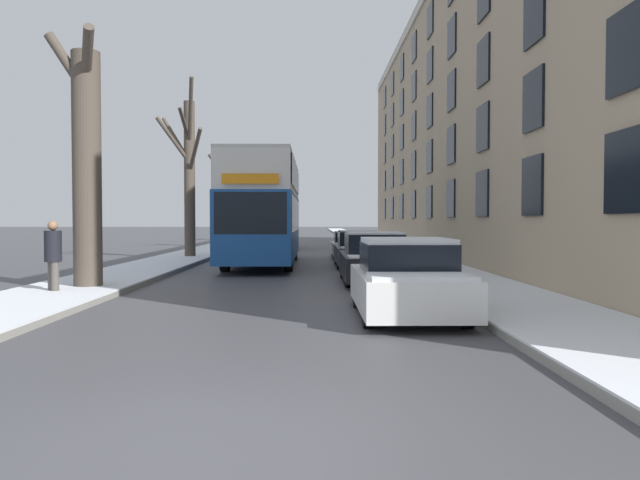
{
  "coord_description": "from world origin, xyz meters",
  "views": [
    {
      "loc": [
        0.88,
        -5.02,
        1.82
      ],
      "look_at": [
        1.1,
        14.72,
        1.18
      ],
      "focal_mm": 35.0,
      "sensor_mm": 36.0,
      "label": 1
    }
  ],
  "objects_px": {
    "parked_car_0": "(407,280)",
    "parked_car_1": "(374,259)",
    "bare_tree_left_3": "(248,206)",
    "pedestrian_left_sidewalk": "(53,255)",
    "parked_car_2": "(359,250)",
    "double_decker_bus": "(264,206)",
    "bare_tree_left_1": "(189,172)",
    "bare_tree_left_2": "(229,201)",
    "bare_tree_left_0": "(86,162)",
    "parked_car_3": "(350,246)",
    "oncoming_van": "(278,229)"
  },
  "relations": [
    {
      "from": "bare_tree_left_0",
      "to": "double_decker_bus",
      "type": "relative_size",
      "value": 0.6
    },
    {
      "from": "parked_car_2",
      "to": "bare_tree_left_1",
      "type": "bearing_deg",
      "value": 149.12
    },
    {
      "from": "parked_car_2",
      "to": "parked_car_0",
      "type": "bearing_deg",
      "value": -90.0
    },
    {
      "from": "bare_tree_left_0",
      "to": "pedestrian_left_sidewalk",
      "type": "height_order",
      "value": "bare_tree_left_0"
    },
    {
      "from": "bare_tree_left_1",
      "to": "bare_tree_left_3",
      "type": "height_order",
      "value": "bare_tree_left_1"
    },
    {
      "from": "bare_tree_left_3",
      "to": "bare_tree_left_2",
      "type": "bearing_deg",
      "value": -89.77
    },
    {
      "from": "double_decker_bus",
      "to": "parked_car_1",
      "type": "xyz_separation_m",
      "value": [
        3.76,
        -7.09,
        -1.72
      ]
    },
    {
      "from": "parked_car_3",
      "to": "double_decker_bus",
      "type": "bearing_deg",
      "value": -129.95
    },
    {
      "from": "bare_tree_left_2",
      "to": "parked_car_1",
      "type": "xyz_separation_m",
      "value": [
        7.31,
        -23.22,
        -2.41
      ]
    },
    {
      "from": "bare_tree_left_3",
      "to": "oncoming_van",
      "type": "distance_m",
      "value": 14.77
    },
    {
      "from": "bare_tree_left_2",
      "to": "double_decker_bus",
      "type": "xyz_separation_m",
      "value": [
        3.55,
        -16.13,
        -0.68
      ]
    },
    {
      "from": "bare_tree_left_2",
      "to": "parked_car_0",
      "type": "bearing_deg",
      "value": -76.13
    },
    {
      "from": "parked_car_2",
      "to": "oncoming_van",
      "type": "distance_m",
      "value": 15.86
    },
    {
      "from": "bare_tree_left_3",
      "to": "parked_car_0",
      "type": "height_order",
      "value": "bare_tree_left_3"
    },
    {
      "from": "bare_tree_left_0",
      "to": "parked_car_0",
      "type": "relative_size",
      "value": 1.59
    },
    {
      "from": "bare_tree_left_1",
      "to": "parked_car_3",
      "type": "bearing_deg",
      "value": 7.17
    },
    {
      "from": "double_decker_bus",
      "to": "pedestrian_left_sidewalk",
      "type": "height_order",
      "value": "double_decker_bus"
    },
    {
      "from": "parked_car_0",
      "to": "parked_car_3",
      "type": "xyz_separation_m",
      "value": [
        0.0,
        17.96,
        -0.08
      ]
    },
    {
      "from": "bare_tree_left_0",
      "to": "parked_car_3",
      "type": "distance_m",
      "value": 15.97
    },
    {
      "from": "bare_tree_left_3",
      "to": "bare_tree_left_0",
      "type": "bearing_deg",
      "value": -90.18
    },
    {
      "from": "bare_tree_left_0",
      "to": "bare_tree_left_1",
      "type": "height_order",
      "value": "bare_tree_left_1"
    },
    {
      "from": "bare_tree_left_2",
      "to": "bare_tree_left_3",
      "type": "height_order",
      "value": "bare_tree_left_2"
    },
    {
      "from": "parked_car_0",
      "to": "pedestrian_left_sidewalk",
      "type": "bearing_deg",
      "value": 159.19
    },
    {
      "from": "parked_car_2",
      "to": "parked_car_3",
      "type": "xyz_separation_m",
      "value": [
        0.0,
        5.41,
        -0.05
      ]
    },
    {
      "from": "pedestrian_left_sidewalk",
      "to": "oncoming_van",
      "type": "bearing_deg",
      "value": 127.57
    },
    {
      "from": "bare_tree_left_1",
      "to": "parked_car_2",
      "type": "height_order",
      "value": "bare_tree_left_1"
    },
    {
      "from": "double_decker_bus",
      "to": "parked_car_2",
      "type": "relative_size",
      "value": 2.52
    },
    {
      "from": "bare_tree_left_1",
      "to": "parked_car_1",
      "type": "xyz_separation_m",
      "value": [
        7.48,
        -10.64,
        -3.33
      ]
    },
    {
      "from": "bare_tree_left_3",
      "to": "double_decker_bus",
      "type": "distance_m",
      "value": 28.9
    },
    {
      "from": "bare_tree_left_1",
      "to": "pedestrian_left_sidewalk",
      "type": "xyz_separation_m",
      "value": [
        -0.4,
        -14.02,
        -3.02
      ]
    },
    {
      "from": "bare_tree_left_0",
      "to": "double_decker_bus",
      "type": "bearing_deg",
      "value": 68.33
    },
    {
      "from": "bare_tree_left_3",
      "to": "parked_car_0",
      "type": "relative_size",
      "value": 1.55
    },
    {
      "from": "parked_car_3",
      "to": "pedestrian_left_sidewalk",
      "type": "bearing_deg",
      "value": -117.77
    },
    {
      "from": "pedestrian_left_sidewalk",
      "to": "parked_car_0",
      "type": "bearing_deg",
      "value": 25.59
    },
    {
      "from": "bare_tree_left_2",
      "to": "bare_tree_left_0",
      "type": "bearing_deg",
      "value": -90.38
    },
    {
      "from": "parked_car_0",
      "to": "parked_car_2",
      "type": "bearing_deg",
      "value": 90.0
    },
    {
      "from": "bare_tree_left_1",
      "to": "bare_tree_left_3",
      "type": "relative_size",
      "value": 1.26
    },
    {
      "from": "bare_tree_left_1",
      "to": "bare_tree_left_2",
      "type": "distance_m",
      "value": 12.62
    },
    {
      "from": "double_decker_bus",
      "to": "parked_car_3",
      "type": "bearing_deg",
      "value": 50.05
    },
    {
      "from": "parked_car_0",
      "to": "parked_car_3",
      "type": "relative_size",
      "value": 0.96
    },
    {
      "from": "parked_car_0",
      "to": "parked_car_1",
      "type": "xyz_separation_m",
      "value": [
        0.0,
        6.38,
        -0.0
      ]
    },
    {
      "from": "bare_tree_left_0",
      "to": "parked_car_3",
      "type": "relative_size",
      "value": 1.52
    },
    {
      "from": "bare_tree_left_3",
      "to": "parked_car_1",
      "type": "relative_size",
      "value": 1.42
    },
    {
      "from": "bare_tree_left_0",
      "to": "parked_car_1",
      "type": "xyz_separation_m",
      "value": [
        7.48,
        2.28,
        -2.59
      ]
    },
    {
      "from": "double_decker_bus",
      "to": "parked_car_0",
      "type": "relative_size",
      "value": 2.66
    },
    {
      "from": "pedestrian_left_sidewalk",
      "to": "parked_car_2",
      "type": "bearing_deg",
      "value": 96.87
    },
    {
      "from": "bare_tree_left_1",
      "to": "double_decker_bus",
      "type": "bearing_deg",
      "value": -43.59
    },
    {
      "from": "oncoming_van",
      "to": "parked_car_3",
      "type": "bearing_deg",
      "value": -67.96
    },
    {
      "from": "bare_tree_left_3",
      "to": "parked_car_1",
      "type": "distance_m",
      "value": 36.59
    },
    {
      "from": "parked_car_1",
      "to": "pedestrian_left_sidewalk",
      "type": "height_order",
      "value": "pedestrian_left_sidewalk"
    }
  ]
}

